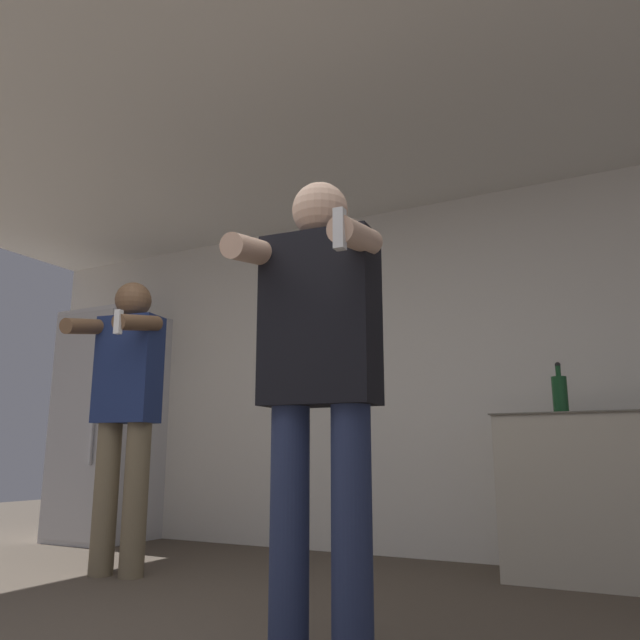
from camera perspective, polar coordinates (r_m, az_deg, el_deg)
name	(u,v)px	position (r m, az deg, el deg)	size (l,w,h in m)	color
wall_back	(397,375)	(4.66, 7.06, -4.99)	(7.00, 0.06, 2.55)	silver
ceiling_slab	(303,125)	(3.80, -1.56, 17.36)	(7.00, 3.35, 0.05)	silver
refrigerator	(109,424)	(5.70, -18.73, -9.02)	(0.68, 0.74, 1.90)	silver
bottle_tall_gin	(560,394)	(3.97, 21.09, -6.30)	(0.09, 0.09, 0.31)	#194723
person_woman_foreground	(319,370)	(2.33, -0.08, -4.59)	(0.54, 0.46, 1.75)	navy
person_man_side	(125,402)	(4.05, -17.36, -7.16)	(0.52, 0.55, 1.78)	#75664C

